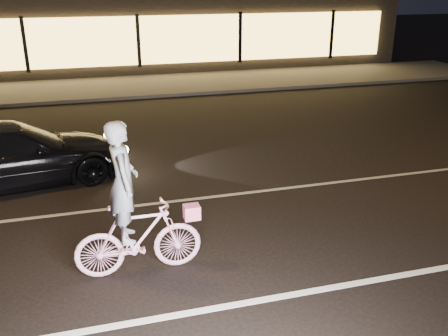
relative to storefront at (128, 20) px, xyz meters
name	(u,v)px	position (x,y,z in m)	size (l,w,h in m)	color
ground	(252,244)	(0.00, -18.97, -2.15)	(90.00, 90.00, 0.00)	black
lane_stripe_near	(287,296)	(0.00, -20.47, -2.14)	(60.00, 0.12, 0.01)	silver
lane_stripe_far	(220,196)	(0.00, -16.97, -2.14)	(60.00, 0.10, 0.01)	gray
sidewalk	(146,86)	(0.00, -5.97, -2.09)	(30.00, 4.00, 0.12)	#383533
storefront	(128,20)	(0.00, 0.00, 0.00)	(25.40, 8.42, 4.20)	black
cyclist	(134,222)	(-1.92, -19.29, -1.31)	(1.88, 0.65, 2.36)	#E84CA3
sedan	(12,155)	(-4.01, -15.19, -1.48)	(4.89, 2.74, 1.34)	black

